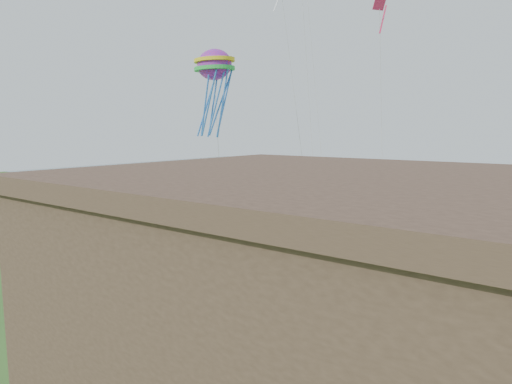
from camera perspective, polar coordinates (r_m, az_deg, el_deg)
ground at (r=21.03m, az=-19.03°, el=-16.12°), size 160.00×160.00×0.00m
sand_beach at (r=37.25m, az=10.39°, el=-5.32°), size 72.00×20.00×0.02m
ocean at (r=78.62m, az=25.01°, el=0.94°), size 160.00×68.00×0.02m
chainlink_fence at (r=24.39m, az=-7.12°, el=-10.97°), size 36.20×0.20×1.25m
motel at (r=11.13m, az=17.53°, el=-18.54°), size 15.00×10.00×7.00m
motel_deck at (r=17.77m, az=24.04°, el=-20.11°), size 15.00×2.00×0.50m
picnic_table at (r=19.96m, az=4.62°, el=-15.74°), size 2.18×1.80×0.82m
octopus_kite at (r=30.18m, az=-5.20°, el=12.59°), size 3.14×2.32×6.17m
kite_red at (r=31.31m, az=15.18°, el=21.00°), size 1.77×1.59×2.13m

